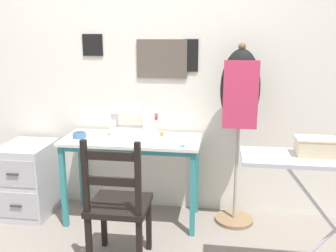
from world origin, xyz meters
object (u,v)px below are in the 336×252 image
object	(u,v)px
dress_form	(240,99)
storage_box	(315,147)
sewing_machine	(136,122)
scissors	(185,145)
filing_cabinet	(29,179)
fabric_bowl	(79,135)
thread_spool_near_machine	(162,134)
wooden_chair	(118,205)

from	to	relation	value
dress_form	storage_box	xyz separation A→B (m)	(0.40, -0.80, -0.13)
sewing_machine	dress_form	xyz separation A→B (m)	(0.83, 0.03, 0.20)
scissors	filing_cabinet	xyz separation A→B (m)	(-1.38, 0.14, -0.41)
sewing_machine	storage_box	xyz separation A→B (m)	(1.22, -0.77, 0.08)
fabric_bowl	filing_cabinet	world-z (taller)	fabric_bowl
fabric_bowl	dress_form	size ratio (longest dim) A/B	0.07
thread_spool_near_machine	scissors	bearing A→B (deg)	-47.95
sewing_machine	thread_spool_near_machine	world-z (taller)	sewing_machine
fabric_bowl	storage_box	xyz separation A→B (m)	(1.68, -0.68, 0.18)
wooden_chair	thread_spool_near_machine	bearing A→B (deg)	75.76
filing_cabinet	fabric_bowl	bearing A→B (deg)	-4.54
scissors	storage_box	size ratio (longest dim) A/B	0.52
wooden_chair	filing_cabinet	bearing A→B (deg)	147.54
sewing_machine	dress_form	distance (m)	0.85
filing_cabinet	storage_box	xyz separation A→B (m)	(2.18, -0.72, 0.61)
thread_spool_near_machine	filing_cabinet	world-z (taller)	thread_spool_near_machine
filing_cabinet	storage_box	size ratio (longest dim) A/B	2.87
scissors	thread_spool_near_machine	xyz separation A→B (m)	(-0.22, 0.24, 0.02)
scissors	storage_box	world-z (taller)	storage_box
fabric_bowl	thread_spool_near_machine	xyz separation A→B (m)	(0.66, 0.14, -0.00)
thread_spool_near_machine	wooden_chair	distance (m)	0.81
scissors	dress_form	distance (m)	0.57
sewing_machine	thread_spool_near_machine	bearing A→B (deg)	13.11
filing_cabinet	dress_form	world-z (taller)	dress_form
dress_form	storage_box	world-z (taller)	dress_form
wooden_chair	storage_box	world-z (taller)	storage_box
storage_box	fabric_bowl	bearing A→B (deg)	158.00
wooden_chair	storage_box	xyz separation A→B (m)	(1.20, -0.10, 0.50)
filing_cabinet	sewing_machine	bearing A→B (deg)	3.22
fabric_bowl	filing_cabinet	bearing A→B (deg)	175.46
fabric_bowl	dress_form	xyz separation A→B (m)	(1.28, 0.12, 0.31)
fabric_bowl	wooden_chair	bearing A→B (deg)	-50.66
fabric_bowl	thread_spool_near_machine	bearing A→B (deg)	12.03
fabric_bowl	thread_spool_near_machine	world-z (taller)	fabric_bowl
fabric_bowl	scissors	size ratio (longest dim) A/B	0.96
filing_cabinet	dress_form	bearing A→B (deg)	2.64
fabric_bowl	filing_cabinet	xyz separation A→B (m)	(-0.50, 0.04, -0.43)
thread_spool_near_machine	wooden_chair	world-z (taller)	wooden_chair
filing_cabinet	dress_form	size ratio (longest dim) A/B	0.42
wooden_chair	filing_cabinet	size ratio (longest dim) A/B	1.46
scissors	dress_form	size ratio (longest dim) A/B	0.08
fabric_bowl	storage_box	bearing A→B (deg)	-22.00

